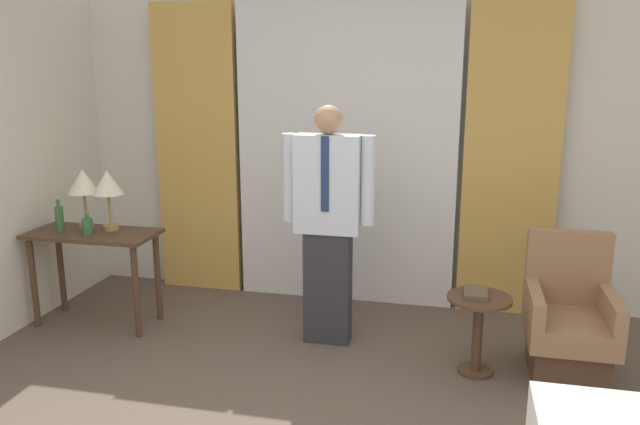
{
  "coord_description": "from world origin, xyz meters",
  "views": [
    {
      "loc": [
        0.95,
        -2.51,
        2.06
      ],
      "look_at": [
        0.01,
        1.67,
        1.04
      ],
      "focal_mm": 35.0,
      "sensor_mm": 36.0,
      "label": 1
    }
  ],
  "objects_px": {
    "person": "(328,217)",
    "bottle_near_edge": "(88,226)",
    "side_table": "(478,322)",
    "table_lamp_left": "(83,184)",
    "table_lamp_right": "(108,185)",
    "bottle_by_lamp": "(59,219)",
    "armchair": "(568,326)",
    "book": "(476,293)",
    "desk": "(94,250)"
  },
  "relations": [
    {
      "from": "table_lamp_right",
      "to": "bottle_near_edge",
      "type": "height_order",
      "value": "table_lamp_right"
    },
    {
      "from": "person",
      "to": "book",
      "type": "bearing_deg",
      "value": -13.64
    },
    {
      "from": "bottle_near_edge",
      "to": "side_table",
      "type": "xyz_separation_m",
      "value": [
        2.96,
        -0.12,
        -0.46
      ]
    },
    {
      "from": "person",
      "to": "armchair",
      "type": "height_order",
      "value": "person"
    },
    {
      "from": "table_lamp_left",
      "to": "armchair",
      "type": "relative_size",
      "value": 0.51
    },
    {
      "from": "table_lamp_right",
      "to": "bottle_by_lamp",
      "type": "xyz_separation_m",
      "value": [
        -0.35,
        -0.15,
        -0.26
      ]
    },
    {
      "from": "bottle_by_lamp",
      "to": "side_table",
      "type": "bearing_deg",
      "value": -2.62
    },
    {
      "from": "person",
      "to": "armchair",
      "type": "distance_m",
      "value": 1.81
    },
    {
      "from": "bottle_near_edge",
      "to": "desk",
      "type": "bearing_deg",
      "value": 102.64
    },
    {
      "from": "armchair",
      "to": "table_lamp_left",
      "type": "bearing_deg",
      "value": 177.66
    },
    {
      "from": "person",
      "to": "bottle_near_edge",
      "type": "bearing_deg",
      "value": -174.76
    },
    {
      "from": "table_lamp_right",
      "to": "bottle_by_lamp",
      "type": "height_order",
      "value": "table_lamp_right"
    },
    {
      "from": "person",
      "to": "book",
      "type": "xyz_separation_m",
      "value": [
        1.07,
        -0.26,
        -0.4
      ]
    },
    {
      "from": "side_table",
      "to": "armchair",
      "type": "bearing_deg",
      "value": 13.68
    },
    {
      "from": "desk",
      "to": "table_lamp_left",
      "type": "xyz_separation_m",
      "value": [
        -0.11,
        0.1,
        0.51
      ]
    },
    {
      "from": "desk",
      "to": "book",
      "type": "height_order",
      "value": "desk"
    },
    {
      "from": "armchair",
      "to": "side_table",
      "type": "bearing_deg",
      "value": -166.32
    },
    {
      "from": "bottle_near_edge",
      "to": "table_lamp_right",
      "type": "bearing_deg",
      "value": 63.85
    },
    {
      "from": "bottle_by_lamp",
      "to": "armchair",
      "type": "bearing_deg",
      "value": -0.04
    },
    {
      "from": "table_lamp_right",
      "to": "bottle_near_edge",
      "type": "relative_size",
      "value": 2.88
    },
    {
      "from": "bottle_by_lamp",
      "to": "person",
      "type": "relative_size",
      "value": 0.15
    },
    {
      "from": "book",
      "to": "side_table",
      "type": "bearing_deg",
      "value": -45.89
    },
    {
      "from": "table_lamp_right",
      "to": "bottle_near_edge",
      "type": "xyz_separation_m",
      "value": [
        -0.09,
        -0.18,
        -0.3
      ]
    },
    {
      "from": "table_lamp_left",
      "to": "book",
      "type": "height_order",
      "value": "table_lamp_left"
    },
    {
      "from": "book",
      "to": "person",
      "type": "bearing_deg",
      "value": 166.36
    },
    {
      "from": "person",
      "to": "bottle_by_lamp",
      "type": "bearing_deg",
      "value": -176.28
    },
    {
      "from": "bottle_by_lamp",
      "to": "armchair",
      "type": "height_order",
      "value": "bottle_by_lamp"
    },
    {
      "from": "armchair",
      "to": "person",
      "type": "bearing_deg",
      "value": 175.21
    },
    {
      "from": "bottle_by_lamp",
      "to": "table_lamp_right",
      "type": "bearing_deg",
      "value": 22.67
    },
    {
      "from": "table_lamp_left",
      "to": "side_table",
      "type": "distance_m",
      "value": 3.19
    },
    {
      "from": "table_lamp_right",
      "to": "side_table",
      "type": "distance_m",
      "value": 2.98
    },
    {
      "from": "table_lamp_left",
      "to": "bottle_near_edge",
      "type": "distance_m",
      "value": 0.37
    },
    {
      "from": "desk",
      "to": "book",
      "type": "relative_size",
      "value": 4.45
    },
    {
      "from": "armchair",
      "to": "table_lamp_right",
      "type": "bearing_deg",
      "value": 177.52
    },
    {
      "from": "desk",
      "to": "table_lamp_right",
      "type": "xyz_separation_m",
      "value": [
        0.11,
        0.1,
        0.51
      ]
    },
    {
      "from": "table_lamp_left",
      "to": "side_table",
      "type": "bearing_deg",
      "value": -5.46
    },
    {
      "from": "bottle_near_edge",
      "to": "person",
      "type": "height_order",
      "value": "person"
    },
    {
      "from": "desk",
      "to": "table_lamp_left",
      "type": "bearing_deg",
      "value": 138.26
    },
    {
      "from": "bottle_near_edge",
      "to": "side_table",
      "type": "height_order",
      "value": "bottle_near_edge"
    },
    {
      "from": "side_table",
      "to": "table_lamp_left",
      "type": "bearing_deg",
      "value": 174.54
    },
    {
      "from": "table_lamp_left",
      "to": "bottle_near_edge",
      "type": "xyz_separation_m",
      "value": [
        0.13,
        -0.18,
        -0.3
      ]
    },
    {
      "from": "bottle_by_lamp",
      "to": "armchair",
      "type": "relative_size",
      "value": 0.28
    },
    {
      "from": "side_table",
      "to": "desk",
      "type": "bearing_deg",
      "value": 176.17
    },
    {
      "from": "table_lamp_right",
      "to": "armchair",
      "type": "relative_size",
      "value": 0.51
    },
    {
      "from": "table_lamp_right",
      "to": "bottle_near_edge",
      "type": "bearing_deg",
      "value": -116.15
    },
    {
      "from": "book",
      "to": "bottle_by_lamp",
      "type": "bearing_deg",
      "value": 177.84
    },
    {
      "from": "bottle_near_edge",
      "to": "person",
      "type": "distance_m",
      "value": 1.88
    },
    {
      "from": "table_lamp_right",
      "to": "bottle_by_lamp",
      "type": "distance_m",
      "value": 0.46
    },
    {
      "from": "table_lamp_left",
      "to": "person",
      "type": "height_order",
      "value": "person"
    },
    {
      "from": "person",
      "to": "book",
      "type": "distance_m",
      "value": 1.17
    }
  ]
}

